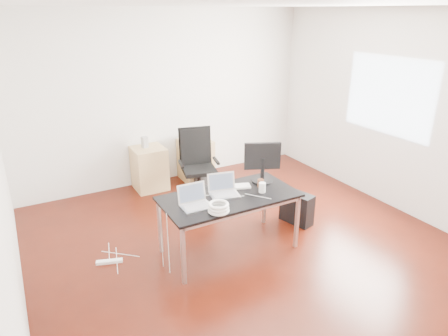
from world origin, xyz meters
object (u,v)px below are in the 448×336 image
filing_cabinet_left (149,168)px  filing_cabinet_right (196,160)px  desk (229,200)px  pc_tower (297,208)px  office_chair (198,161)px

filing_cabinet_left → filing_cabinet_right: (0.83, 0.00, 0.00)m
desk → pc_tower: size_ratio=3.56×
filing_cabinet_left → filing_cabinet_right: same height
desk → office_chair: bearing=78.7°
desk → filing_cabinet_left: 2.25m
office_chair → filing_cabinet_left: 0.92m
desk → pc_tower: (1.15, 0.14, -0.46)m
office_chair → filing_cabinet_left: size_ratio=1.54×
desk → pc_tower: bearing=7.0°
desk → pc_tower: 1.24m
desk → pc_tower: desk is taller
office_chair → filing_cabinet_left: office_chair is taller
office_chair → filing_cabinet_left: bearing=140.8°
office_chair → desk: bearing=-88.1°
office_chair → filing_cabinet_left: (-0.54, 0.70, -0.26)m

